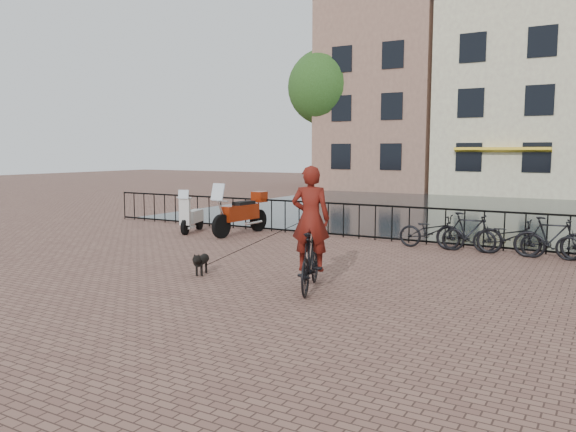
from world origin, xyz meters
The scene contains 14 objects.
ground centered at (0.00, 0.00, 0.00)m, with size 100.00×100.00×0.00m, color brown.
canal_water centered at (0.00, 17.30, 0.00)m, with size 20.00×20.00×0.00m, color black.
railing centered at (0.00, 8.00, 0.50)m, with size 20.00×0.05×1.02m.
canal_house_left centered at (-7.50, 30.00, 6.40)m, with size 7.50×9.00×12.80m.
canal_house_mid centered at (0.50, 30.00, 5.90)m, with size 8.00×9.50×11.80m.
tree_far_left centered at (-11.00, 27.00, 6.73)m, with size 5.04×5.04×9.27m.
cyclist centered at (1.12, 1.89, 1.02)m, with size 1.16×2.03×2.68m.
dog centered at (-1.46, 1.93, 0.24)m, with size 0.48×0.74×0.48m.
motorcycle centered at (-3.96, 6.94, 0.82)m, with size 0.75×2.35×1.65m.
scooter centered at (-5.57, 6.60, 0.71)m, with size 0.88×1.58×1.41m.
parked_bike_0 centered at (1.80, 7.40, 0.45)m, with size 0.60×1.72×0.90m, color black.
parked_bike_1 centered at (2.75, 7.40, 0.50)m, with size 0.47×1.66×1.00m, color black.
parked_bike_2 centered at (3.70, 7.40, 0.45)m, with size 0.60×1.72×0.90m, color black.
parked_bike_3 centered at (4.65, 7.40, 0.50)m, with size 0.47×1.66×1.00m, color black.
Camera 1 is at (5.83, -7.06, 2.55)m, focal length 35.00 mm.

